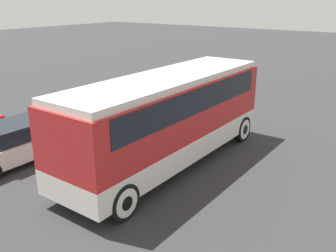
% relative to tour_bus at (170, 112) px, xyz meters
% --- Properties ---
extents(ground_plane, '(120.00, 120.00, 0.00)m').
position_rel_tour_bus_xyz_m(ground_plane, '(-0.10, 0.00, -1.95)').
color(ground_plane, '#2D2D30').
extents(tour_bus, '(9.18, 2.55, 3.25)m').
position_rel_tour_bus_xyz_m(tour_bus, '(0.00, 0.00, 0.00)').
color(tour_bus, silver).
rests_on(tour_bus, ground_plane).
extents(parked_car_mid, '(4.16, 1.92, 1.47)m').
position_rel_tour_bus_xyz_m(parked_car_mid, '(-2.99, 4.69, -1.23)').
color(parked_car_mid, silver).
rests_on(parked_car_mid, ground_plane).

